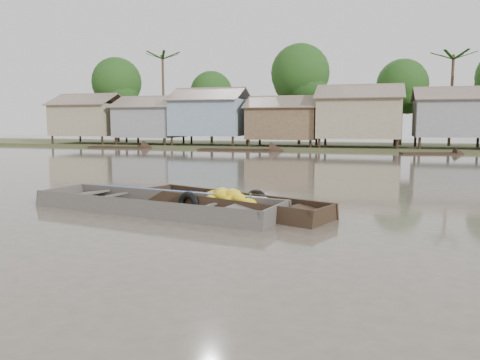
# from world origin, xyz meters

# --- Properties ---
(ground) EXTENTS (120.00, 120.00, 0.00)m
(ground) POSITION_xyz_m (0.00, 0.00, 0.00)
(ground) COLOR #534B3F
(ground) RESTS_ON ground
(riverbank) EXTENTS (120.00, 12.47, 10.22)m
(riverbank) POSITION_xyz_m (3.03, 31.86, 3.07)
(riverbank) COLOR #384723
(riverbank) RESTS_ON ground
(banana_boat) EXTENTS (5.79, 3.36, 0.77)m
(banana_boat) POSITION_xyz_m (0.13, 1.02, 0.16)
(banana_boat) COLOR black
(banana_boat) RESTS_ON ground
(viewer_boat) EXTENTS (7.11, 3.03, 0.56)m
(viewer_boat) POSITION_xyz_m (-1.56, 0.37, 0.05)
(viewer_boat) COLOR #423C37
(viewer_boat) RESTS_ON ground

